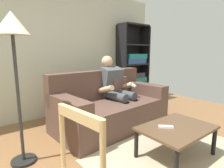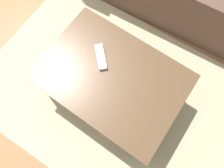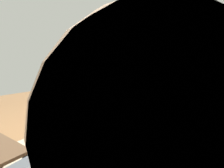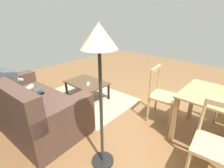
{
  "view_description": "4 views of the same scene",
  "coord_description": "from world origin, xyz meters",
  "px_view_note": "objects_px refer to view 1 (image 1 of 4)",
  "views": [
    {
      "loc": [
        -0.44,
        -0.87,
        1.27
      ],
      "look_at": [
        1.39,
        1.51,
        0.74
      ],
      "focal_mm": 29.25,
      "sensor_mm": 36.0,
      "label": 1
    },
    {
      "loc": [
        1.69,
        -0.05,
        1.54
      ],
      "look_at": [
        1.44,
        0.3,
        0.23
      ],
      "focal_mm": 32.43,
      "sensor_mm": 36.0,
      "label": 2
    },
    {
      "loc": [
        1.71,
        1.95,
        1.15
      ],
      "look_at": [
        0.14,
        0.91,
        0.9
      ],
      "focal_mm": 25.45,
      "sensor_mm": 36.0,
      "label": 3
    },
    {
      "loc": [
        -1.2,
        2.37,
        1.74
      ],
      "look_at": [
        0.14,
        0.91,
        0.9
      ],
      "focal_mm": 26.1,
      "sensor_mm": 36.0,
      "label": 4
    }
  ],
  "objects_px": {
    "person_lounging": "(115,88)",
    "bookshelf": "(133,71)",
    "couch": "(110,106)",
    "floor_lamp": "(13,38)",
    "coffee_table": "(176,130)",
    "tv_remote": "(166,127)"
  },
  "relations": [
    {
      "from": "couch",
      "to": "coffee_table",
      "type": "bearing_deg",
      "value": -87.57
    },
    {
      "from": "tv_remote",
      "to": "bookshelf",
      "type": "relative_size",
      "value": 0.09
    },
    {
      "from": "floor_lamp",
      "to": "person_lounging",
      "type": "bearing_deg",
      "value": 12.06
    },
    {
      "from": "tv_remote",
      "to": "bookshelf",
      "type": "xyz_separation_m",
      "value": [
        1.48,
        2.11,
        0.4
      ]
    },
    {
      "from": "couch",
      "to": "floor_lamp",
      "type": "height_order",
      "value": "floor_lamp"
    },
    {
      "from": "bookshelf",
      "to": "floor_lamp",
      "type": "bearing_deg",
      "value": -157.96
    },
    {
      "from": "bookshelf",
      "to": "person_lounging",
      "type": "bearing_deg",
      "value": -146.27
    },
    {
      "from": "bookshelf",
      "to": "couch",
      "type": "bearing_deg",
      "value": -147.62
    },
    {
      "from": "couch",
      "to": "floor_lamp",
      "type": "bearing_deg",
      "value": -169.55
    },
    {
      "from": "person_lounging",
      "to": "tv_remote",
      "type": "distance_m",
      "value": 1.35
    },
    {
      "from": "bookshelf",
      "to": "floor_lamp",
      "type": "distance_m",
      "value": 3.15
    },
    {
      "from": "person_lounging",
      "to": "bookshelf",
      "type": "distance_m",
      "value": 1.46
    },
    {
      "from": "person_lounging",
      "to": "bookshelf",
      "type": "xyz_separation_m",
      "value": [
        1.21,
        0.81,
        0.17
      ]
    },
    {
      "from": "couch",
      "to": "coffee_table",
      "type": "relative_size",
      "value": 2.25
    },
    {
      "from": "person_lounging",
      "to": "bookshelf",
      "type": "relative_size",
      "value": 0.62
    },
    {
      "from": "couch",
      "to": "coffee_table",
      "type": "height_order",
      "value": "couch"
    },
    {
      "from": "tv_remote",
      "to": "coffee_table",
      "type": "bearing_deg",
      "value": -71.75
    },
    {
      "from": "couch",
      "to": "bookshelf",
      "type": "relative_size",
      "value": 1.03
    },
    {
      "from": "couch",
      "to": "coffee_table",
      "type": "xyz_separation_m",
      "value": [
        0.05,
        -1.28,
        -0.0
      ]
    },
    {
      "from": "couch",
      "to": "person_lounging",
      "type": "bearing_deg",
      "value": 23.28
    },
    {
      "from": "person_lounging",
      "to": "bookshelf",
      "type": "bearing_deg",
      "value": 33.73
    },
    {
      "from": "person_lounging",
      "to": "coffee_table",
      "type": "height_order",
      "value": "person_lounging"
    }
  ]
}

